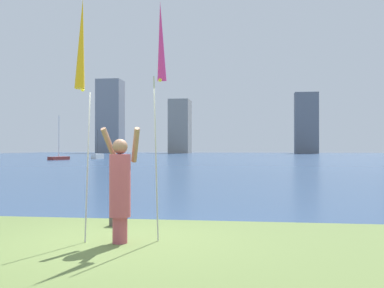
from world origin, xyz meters
The scene contains 10 objects.
ground centered at (0.00, 50.95, -0.06)m, with size 120.00×138.00×0.12m.
person centered at (0.13, -0.17, 0.93)m, with size 0.69×0.51×1.89m.
kite_flag_left centered at (-0.45, -0.38, 3.16)m, with size 0.16×0.56×3.99m.
kite_flag_right centered at (0.71, 0.29, 3.29)m, with size 0.16×0.74×4.06m.
bag centered at (-0.44, 1.40, 0.14)m, with size 0.18×0.22×0.29m.
sailboat_3 centered at (-18.24, 50.90, 0.35)m, with size 1.19×2.12×3.88m.
sailboat_4 centered at (-21.31, 45.64, 0.30)m, with size 1.71×3.21×5.47m.
skyline_tower_0 centered at (-35.53, 109.85, 9.70)m, with size 6.37×5.84×19.40m.
skyline_tower_1 centered at (-16.20, 106.62, 6.74)m, with size 5.04×7.05×13.48m.
skyline_tower_2 centered at (14.92, 105.51, 7.38)m, with size 5.58×3.18×14.75m.
Camera 1 is at (2.29, -7.39, 1.56)m, focal length 42.72 mm.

